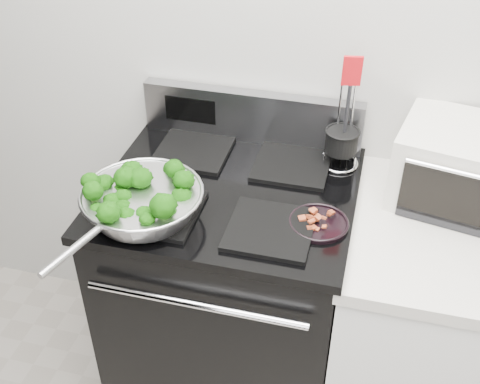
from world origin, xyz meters
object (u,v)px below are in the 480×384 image
(gas_range, at_px, (230,292))
(bacon_plate, at_px, (319,220))
(toaster_oven, at_px, (470,168))
(skillet, at_px, (142,201))
(utensil_holder, at_px, (341,147))

(gas_range, bearing_deg, bacon_plate, -20.65)
(gas_range, relative_size, toaster_oven, 2.38)
(skillet, xyz_separation_m, toaster_oven, (0.91, 0.36, 0.04))
(utensil_holder, xyz_separation_m, toaster_oven, (0.39, -0.06, 0.02))
(skillet, bearing_deg, utensil_holder, 55.46)
(skillet, relative_size, toaster_oven, 1.17)
(gas_range, relative_size, skillet, 2.03)
(bacon_plate, relative_size, utensil_holder, 0.45)
(skillet, bearing_deg, gas_range, 61.31)
(skillet, relative_size, bacon_plate, 3.19)
(bacon_plate, relative_size, toaster_oven, 0.37)
(gas_range, xyz_separation_m, toaster_oven, (0.71, 0.16, 0.55))
(gas_range, distance_m, toaster_oven, 0.91)
(gas_range, xyz_separation_m, bacon_plate, (0.30, -0.11, 0.48))
(gas_range, distance_m, skillet, 0.59)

